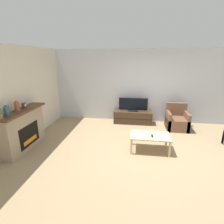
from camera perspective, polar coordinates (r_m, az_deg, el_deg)
The scene contains 13 objects.
ground_plane at distance 4.92m, azimuth 10.73°, elevation -11.82°, with size 24.00×24.00×0.00m, color #9E8460.
wall_back at distance 6.72m, azimuth 10.65°, elevation 8.21°, with size 12.00×0.06×2.70m.
wall_left at distance 5.44m, azimuth -27.61°, elevation 4.50°, with size 0.06×12.00×2.70m.
fireplace at distance 5.25m, azimuth -27.00°, elevation -4.95°, with size 0.44×1.62×1.08m.
mantel_vase_left at distance 4.69m, azimuth -31.20°, elevation 0.32°, with size 0.12×0.12×0.26m.
mantel_vase_centre_left at distance 4.96m, azimuth -28.64°, elevation 1.63°, with size 0.12×0.12×0.28m.
mantel_clock at distance 5.19m, azimuth -26.74°, elevation 1.90°, with size 0.08×0.11×0.15m.
potted_plant at distance 4.54m, azimuth -32.79°, elevation -0.26°, with size 0.14×0.14×0.23m.
tv_stand at distance 6.66m, azimuth 6.79°, elevation -1.59°, with size 1.41×0.51×0.47m.
tv at distance 6.52m, azimuth 6.93°, elevation 2.27°, with size 1.06×0.18×0.50m.
armchair at distance 6.47m, azimuth 20.36°, elevation -2.68°, with size 0.70×0.76×0.86m.
coffee_table at distance 4.73m, azimuth 12.32°, elevation -7.95°, with size 1.02×0.62×0.44m.
remote at distance 4.64m, azimuth 12.98°, elevation -7.59°, with size 0.04×0.15×0.02m.
Camera 1 is at (-0.28, -4.31, 2.36)m, focal length 28.00 mm.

